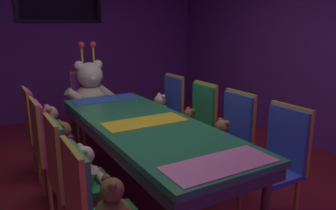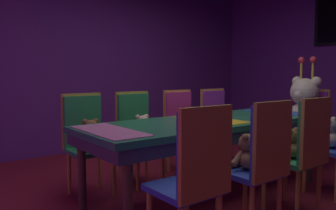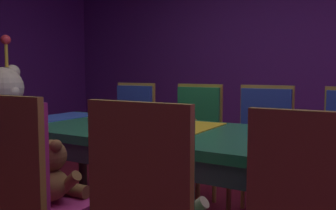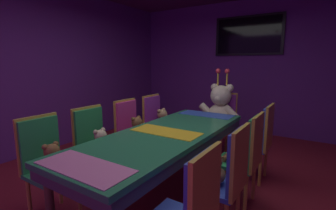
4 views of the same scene
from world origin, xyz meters
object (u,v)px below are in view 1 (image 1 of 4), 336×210
teddy_left_0 (113,203)px  chair_left_2 (47,142)px  teddy_right_3 (160,107)px  chair_right_2 (199,117)px  throne_chair (88,99)px  king_teddy_bear (91,90)px  teddy_left_2 (64,140)px  teddy_left_1 (86,166)px  chair_right_1 (233,131)px  banquet_table (145,131)px  teddy_left_3 (51,122)px  teddy_right_2 (189,121)px  chair_left_0 (89,208)px  chair_left_1 (66,169)px  teddy_right_1 (222,135)px  chair_right_3 (169,105)px  chair_left_3 (37,124)px  chair_right_0 (281,152)px

teddy_left_0 → chair_left_2: bearing=97.0°
teddy_right_3 → chair_left_2: bearing=22.5°
teddy_left_0 → chair_left_2: 1.25m
chair_right_2 → throne_chair: same height
king_teddy_bear → chair_left_2: bearing=-31.9°
teddy_left_2 → teddy_left_0: bearing=-89.7°
teddy_left_1 → chair_right_1: bearing=1.9°
banquet_table → teddy_left_3: 1.14m
teddy_left_0 → banquet_table: bearing=53.9°
teddy_left_2 → teddy_left_1: bearing=-89.0°
chair_right_2 → king_teddy_bear: king_teddy_bear is taller
chair_right_1 → teddy_right_2: chair_right_1 is taller
chair_left_2 → chair_left_0: bearing=-89.7°
chair_right_2 → chair_left_1: bearing=20.8°
chair_left_0 → teddy_right_1: size_ratio=3.36×
chair_left_2 → teddy_left_0: bearing=-83.0°
chair_right_1 → teddy_left_1: bearing=1.9°
king_teddy_bear → teddy_left_2: bearing=-27.1°
teddy_right_3 → chair_right_1: bearing=96.9°
banquet_table → teddy_left_2: size_ratio=7.72×
chair_left_1 → teddy_left_2: chair_left_1 is taller
teddy_left_1 → chair_right_3: 1.95m
banquet_table → teddy_left_3: teddy_left_3 is taller
teddy_left_3 → chair_left_3: bearing=180.0°
chair_right_2 → king_teddy_bear: size_ratio=1.05×
chair_right_0 → throne_chair: bearing=-73.6°
chair_left_1 → teddy_left_1: (0.14, -0.00, -0.01)m
chair_left_1 → chair_left_3: (-0.01, 1.25, 0.00)m
chair_right_0 → teddy_right_3: chair_right_0 is taller
chair_left_2 → chair_right_1: bearing=-20.2°
banquet_table → teddy_left_3: bearing=125.9°
teddy_right_2 → chair_right_2: bearing=180.0°
banquet_table → teddy_right_2: bearing=22.7°
banquet_table → teddy_right_2: 0.74m
banquet_table → teddy_right_2: banquet_table is taller
banquet_table → teddy_left_0: size_ratio=8.26×
chair_left_3 → chair_right_1: (1.63, -1.20, 0.00)m
teddy_left_0 → teddy_right_1: 1.49m
chair_left_2 → teddy_left_3: chair_left_2 is taller
chair_left_1 → teddy_left_3: chair_left_1 is taller
teddy_left_2 → chair_left_3: size_ratio=0.33×
teddy_left_1 → king_teddy_bear: 2.09m
chair_right_2 → teddy_right_2: 0.14m
chair_right_1 → chair_right_2: 0.57m
chair_left_1 → teddy_right_3: size_ratio=3.09×
chair_right_1 → teddy_left_3: bearing=-39.0°
teddy_right_2 → throne_chair: (-0.68, 1.53, 0.03)m
teddy_right_3 → chair_left_0: bearing=51.4°
king_teddy_bear → teddy_left_0: bearing=-14.7°
teddy_left_2 → chair_left_2: bearing=-180.0°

